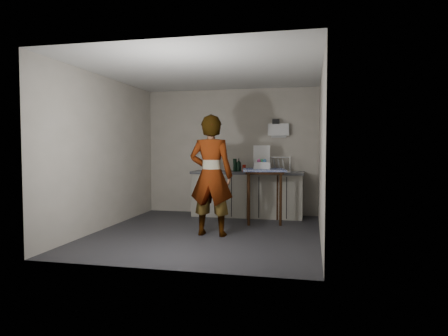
% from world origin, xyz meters
% --- Properties ---
extents(ground, '(4.00, 4.00, 0.00)m').
position_xyz_m(ground, '(0.00, 0.00, 0.00)').
color(ground, '#2D2C32').
rests_on(ground, ground).
extents(wall_back, '(3.60, 0.02, 2.60)m').
position_xyz_m(wall_back, '(0.00, 1.99, 1.30)').
color(wall_back, beige).
rests_on(wall_back, ground).
extents(wall_right, '(0.02, 4.00, 2.60)m').
position_xyz_m(wall_right, '(1.79, 0.00, 1.30)').
color(wall_right, beige).
rests_on(wall_right, ground).
extents(wall_left, '(0.02, 4.00, 2.60)m').
position_xyz_m(wall_left, '(-1.79, 0.00, 1.30)').
color(wall_left, beige).
rests_on(wall_left, ground).
extents(ceiling, '(3.60, 4.00, 0.01)m').
position_xyz_m(ceiling, '(0.00, 0.00, 2.60)').
color(ceiling, white).
rests_on(ceiling, wall_back).
extents(kitchen_counter, '(2.24, 0.62, 0.91)m').
position_xyz_m(kitchen_counter, '(0.40, 1.70, 0.43)').
color(kitchen_counter, black).
rests_on(kitchen_counter, ground).
extents(wall_shelf, '(0.42, 0.18, 0.37)m').
position_xyz_m(wall_shelf, '(1.00, 1.92, 1.75)').
color(wall_shelf, white).
rests_on(wall_shelf, ground).
extents(side_table, '(0.89, 0.89, 0.99)m').
position_xyz_m(side_table, '(0.80, 1.10, 0.87)').
color(side_table, '#371C0C').
rests_on(side_table, ground).
extents(standing_man, '(0.70, 0.47, 1.90)m').
position_xyz_m(standing_man, '(0.11, -0.15, 0.95)').
color(standing_man, '#B2A593').
rests_on(standing_man, ground).
extents(soap_bottle, '(0.11, 0.11, 0.26)m').
position_xyz_m(soap_bottle, '(0.23, 1.66, 1.04)').
color(soap_bottle, black).
rests_on(soap_bottle, kitchen_counter).
extents(soda_can, '(0.07, 0.07, 0.13)m').
position_xyz_m(soda_can, '(0.33, 1.70, 0.98)').
color(soda_can, red).
rests_on(soda_can, kitchen_counter).
extents(dark_bottle, '(0.07, 0.07, 0.25)m').
position_xyz_m(dark_bottle, '(0.14, 1.68, 1.04)').
color(dark_bottle, black).
rests_on(dark_bottle, kitchen_counter).
extents(paper_towel, '(0.14, 0.14, 0.25)m').
position_xyz_m(paper_towel, '(-0.40, 1.66, 1.03)').
color(paper_towel, black).
rests_on(paper_towel, kitchen_counter).
extents(dish_rack, '(0.43, 0.32, 0.30)m').
position_xyz_m(dish_rack, '(1.04, 1.70, 0.98)').
color(dish_rack, silver).
rests_on(dish_rack, kitchen_counter).
extents(bakery_box, '(0.35, 0.36, 0.44)m').
position_xyz_m(bakery_box, '(0.75, 1.20, 1.09)').
color(bakery_box, white).
rests_on(bakery_box, side_table).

